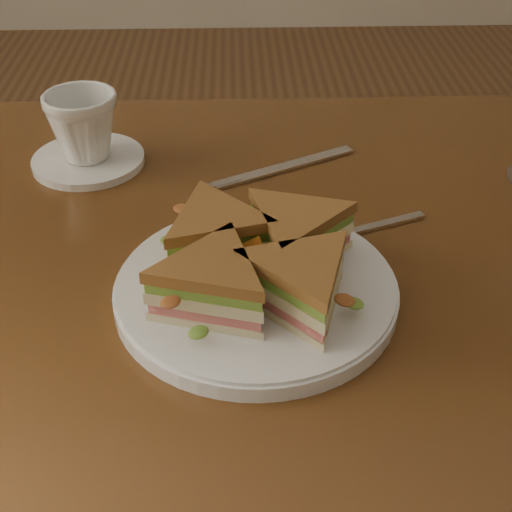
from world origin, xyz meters
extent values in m
cube|color=#3C210D|center=(0.00, 0.00, 0.73)|extent=(1.20, 0.80, 0.04)
cylinder|color=white|center=(0.02, -0.07, 0.76)|extent=(0.27, 0.27, 0.02)
cube|color=silver|center=(0.15, 0.04, 0.75)|extent=(0.13, 0.06, 0.00)
ellipsoid|color=silver|center=(0.07, 0.01, 0.76)|extent=(0.05, 0.03, 0.01)
cube|color=silver|center=(0.07, 0.18, 0.75)|extent=(0.19, 0.11, 0.00)
cube|color=silver|center=(-0.01, 0.14, 0.75)|extent=(0.05, 0.03, 0.00)
cylinder|color=white|center=(-0.18, 0.20, 0.76)|extent=(0.14, 0.14, 0.01)
imported|color=white|center=(-0.18, 0.20, 0.80)|extent=(0.12, 0.12, 0.08)
camera|label=1|loc=(0.00, -0.61, 1.19)|focal=50.00mm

